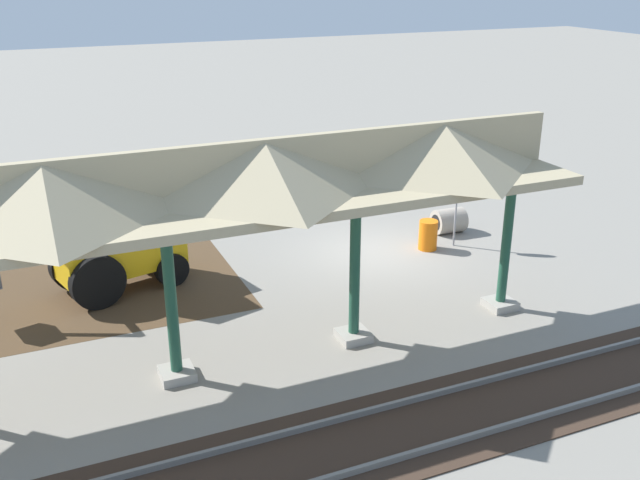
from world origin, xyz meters
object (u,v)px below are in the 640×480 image
object	(u,v)px
stop_sign	(457,189)
traffic_barrel	(428,235)
backhoe	(115,245)
concrete_pipe	(449,221)

from	to	relation	value
stop_sign	traffic_barrel	distance (m)	1.62
stop_sign	backhoe	xyz separation A→B (m)	(9.89, -0.87, -0.54)
backhoe	traffic_barrel	size ratio (longest dim) A/B	5.98
stop_sign	backhoe	distance (m)	9.94
traffic_barrel	concrete_pipe	bearing A→B (deg)	-144.93
stop_sign	backhoe	world-z (taller)	backhoe
backhoe	traffic_barrel	distance (m)	9.08
stop_sign	concrete_pipe	size ratio (longest dim) A/B	2.51
backhoe	concrete_pipe	distance (m)	10.40
backhoe	concrete_pipe	world-z (taller)	backhoe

